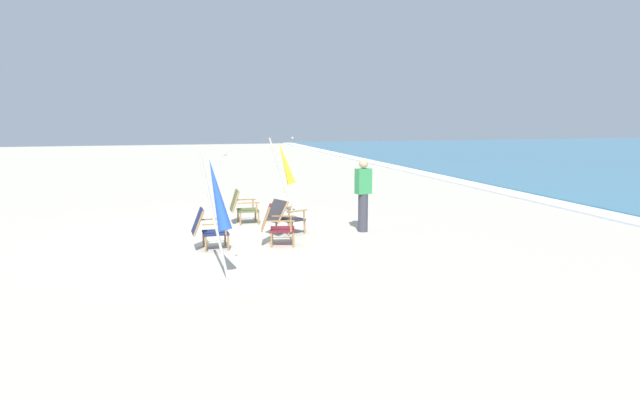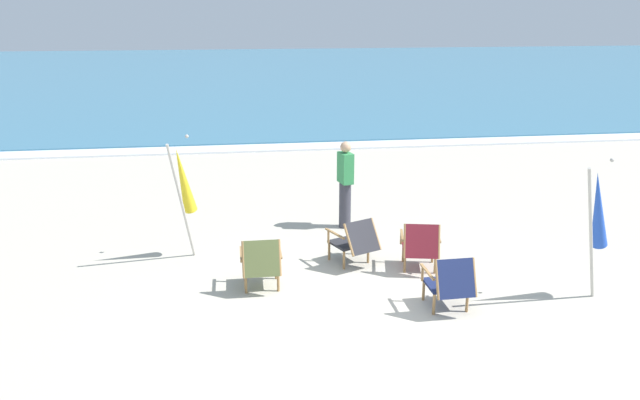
# 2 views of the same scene
# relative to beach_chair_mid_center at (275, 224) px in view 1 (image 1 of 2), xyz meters

# --- Properties ---
(ground_plane) EXTENTS (80.00, 80.00, 0.00)m
(ground_plane) POSITION_rel_beach_chair_mid_center_xyz_m (-0.99, -1.38, -0.43)
(ground_plane) COLOR #B7AF9E
(surf_band) EXTENTS (80.00, 1.10, 0.06)m
(surf_band) POSITION_rel_beach_chair_mid_center_xyz_m (-0.99, 9.05, -0.40)
(surf_band) COLOR white
(surf_band) RESTS_ON ground
(beach_chair_mid_center) EXTENTS (0.70, 0.78, 0.82)m
(beach_chair_mid_center) POSITION_rel_beach_chair_mid_center_xyz_m (0.00, 0.00, 0.00)
(beach_chair_mid_center) COLOR maroon
(beach_chair_mid_center) RESTS_ON ground
(beach_chair_far_center) EXTENTS (0.61, 0.71, 0.81)m
(beach_chair_far_center) POSITION_rel_beach_chair_mid_center_xyz_m (0.01, -1.34, -0.00)
(beach_chair_far_center) COLOR #19234C
(beach_chair_far_center) RESTS_ON ground
(beach_chair_back_left) EXTENTS (0.60, 0.67, 0.82)m
(beach_chair_back_left) POSITION_rel_beach_chair_mid_center_xyz_m (-2.47, -0.34, 0.00)
(beach_chair_back_left) COLOR #515B33
(beach_chair_back_left) RESTS_ON ground
(beach_chair_front_right) EXTENTS (0.84, 0.94, 0.78)m
(beach_chair_front_right) POSITION_rel_beach_chair_mid_center_xyz_m (-0.96, 0.38, -0.01)
(beach_chair_front_right) COLOR #28282D
(beach_chair_front_right) RESTS_ON ground
(umbrella_furled_blue) EXTENTS (0.69, 0.52, 2.03)m
(umbrella_furled_blue) POSITION_rel_beach_chair_mid_center_xyz_m (2.03, -1.31, 0.90)
(umbrella_furled_blue) COLOR #B7B2A8
(umbrella_furled_blue) RESTS_ON ground
(umbrella_furled_yellow) EXTENTS (0.43, 0.71, 2.04)m
(umbrella_furled_yellow) POSITION_rel_beach_chair_mid_center_xyz_m (-3.60, 0.96, 0.90)
(umbrella_furled_yellow) COLOR #B7B2A8
(umbrella_furled_yellow) RESTS_ON ground
(person_near_chairs) EXTENTS (0.27, 0.38, 1.63)m
(person_near_chairs) POSITION_rel_beach_chair_mid_center_xyz_m (-0.80, 2.15, 0.41)
(person_near_chairs) COLOR #383842
(person_near_chairs) RESTS_ON ground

